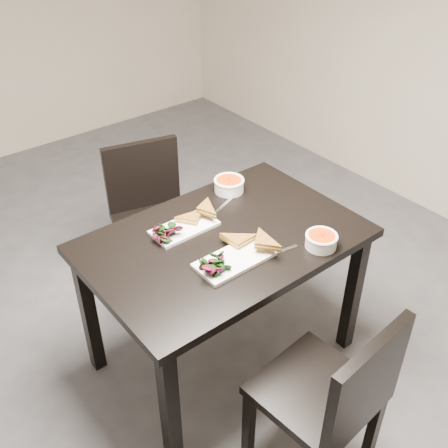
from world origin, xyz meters
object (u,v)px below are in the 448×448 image
(plate_far, at_px, (184,228))
(table, at_px, (224,255))
(chair_near, at_px, (334,395))
(soup_bowl_far, at_px, (229,184))
(chair_far, at_px, (151,210))
(soup_bowl_near, at_px, (321,240))
(plate_near, at_px, (234,260))

(plate_far, bearing_deg, table, -57.05)
(chair_near, height_order, plate_far, chair_near)
(chair_near, bearing_deg, soup_bowl_far, 67.42)
(chair_far, bearing_deg, chair_near, -80.59)
(soup_bowl_near, distance_m, soup_bowl_far, 0.60)
(table, height_order, plate_far, plate_far)
(table, bearing_deg, plate_near, -114.55)
(chair_far, distance_m, soup_bowl_far, 0.58)
(table, bearing_deg, soup_bowl_near, -47.90)
(plate_far, bearing_deg, plate_near, -84.59)
(chair_near, distance_m, plate_far, 0.94)
(chair_near, height_order, soup_bowl_near, chair_near)
(plate_near, bearing_deg, soup_bowl_near, -23.57)
(plate_far, height_order, soup_bowl_far, soup_bowl_far)
(chair_far, xyz_separation_m, plate_far, (-0.16, -0.58, 0.27))
(plate_near, height_order, soup_bowl_far, soup_bowl_far)
(plate_near, relative_size, plate_far, 1.10)
(plate_near, distance_m, soup_bowl_near, 0.38)
(table, distance_m, soup_bowl_near, 0.44)
(chair_near, relative_size, soup_bowl_far, 5.61)
(table, height_order, plate_near, plate_near)
(table, bearing_deg, chair_far, 85.07)
(chair_near, bearing_deg, plate_near, 85.41)
(chair_far, xyz_separation_m, soup_bowl_far, (0.20, -0.45, 0.30))
(table, xyz_separation_m, plate_far, (-0.10, 0.16, 0.11))
(soup_bowl_near, bearing_deg, chair_near, -128.97)
(plate_near, bearing_deg, chair_far, 81.41)
(table, relative_size, soup_bowl_near, 8.63)
(plate_near, bearing_deg, table, 65.45)
(chair_near, height_order, soup_bowl_far, chair_near)
(soup_bowl_far, bearing_deg, table, -132.34)
(chair_near, xyz_separation_m, soup_bowl_near, (0.35, 0.43, 0.30))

